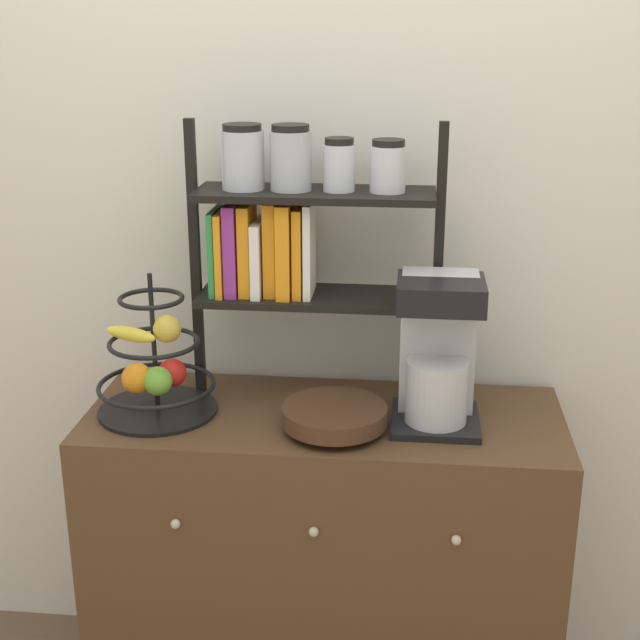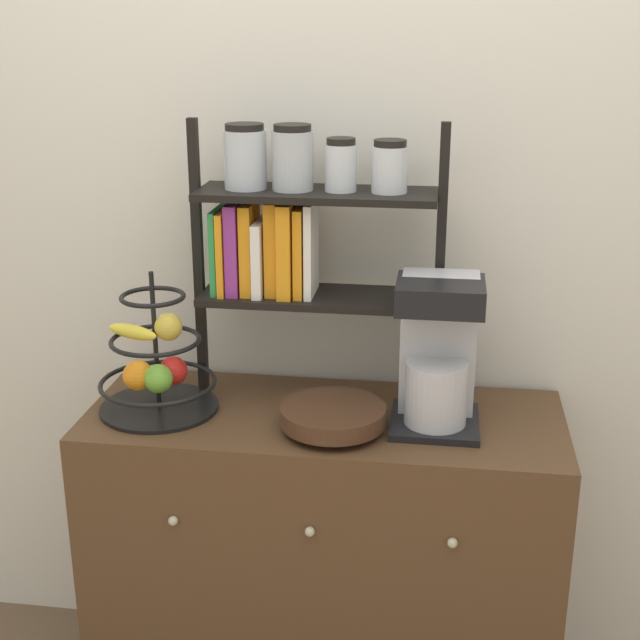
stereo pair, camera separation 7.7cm
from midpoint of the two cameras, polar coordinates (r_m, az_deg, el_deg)
name	(u,v)px [view 2 (the right image)]	position (r m, az deg, el deg)	size (l,w,h in m)	color
wall_back	(339,222)	(2.39, 2.16, 6.28)	(7.00, 0.05, 2.60)	silver
sideboard	(324,561)	(2.48, 1.18, -15.19)	(1.20, 0.49, 0.87)	#4C331E
coffee_maker	(438,353)	(2.17, 8.56, -2.14)	(0.22, 0.22, 0.37)	black
fruit_stand	(157,368)	(2.27, -9.45, -3.03)	(0.30, 0.30, 0.37)	black
wooden_bowl	(333,416)	(2.17, 1.86, -6.19)	(0.26, 0.26, 0.06)	#422819
shelf_hutch	(291,224)	(2.23, -0.89, 6.17)	(0.64, 0.20, 0.72)	black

